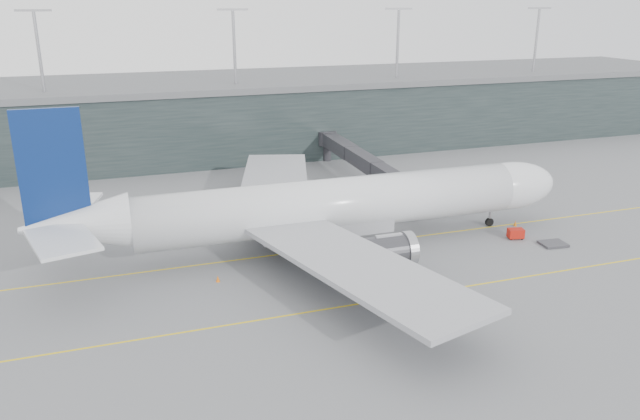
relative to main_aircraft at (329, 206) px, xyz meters
name	(u,v)px	position (x,y,z in m)	size (l,w,h in m)	color
ground	(277,243)	(-6.14, 3.43, -5.60)	(320.00, 320.00, 0.00)	slate
taxiline_a	(285,254)	(-6.14, -0.57, -5.59)	(160.00, 0.25, 0.02)	yellow
taxiline_b	(327,309)	(-6.14, -16.57, -5.59)	(160.00, 0.25, 0.02)	yellow
taxiline_lead_main	(274,197)	(-1.14, 23.43, -5.59)	(0.25, 60.00, 0.02)	yellow
terminal	(205,115)	(-6.14, 61.43, 2.02)	(240.00, 36.00, 29.00)	#1E2729
main_aircraft	(329,206)	(0.00, 0.00, 0.00)	(70.96, 66.93, 19.96)	silver
jet_bridge	(358,159)	(15.00, 26.48, -1.10)	(3.94, 42.82, 6.02)	#29282D
gse_cart	(516,233)	(25.01, -5.66, -4.82)	(2.31, 1.75, 1.41)	#AB160C
baggage_dolly	(553,244)	(28.34, -9.28, -5.41)	(3.27, 2.62, 0.33)	#36363A
uld_a	(235,215)	(-9.65, 13.78, -4.64)	(2.43, 2.18, 1.83)	#343539
uld_b	(249,211)	(-7.18, 15.30, -4.75)	(1.79, 1.44, 1.62)	#343539
uld_c	(253,212)	(-6.75, 14.62, -4.73)	(2.26, 2.06, 1.67)	#343539
cone_nose	(515,223)	(28.09, -1.32, -5.20)	(0.50, 0.50, 0.80)	orange
cone_wing_stbd	(405,284)	(4.01, -14.38, -5.26)	(0.42, 0.42, 0.68)	orange
cone_wing_port	(307,208)	(1.99, 15.30, -5.26)	(0.43, 0.43, 0.69)	#D06E0B
cone_tail	(218,279)	(-15.78, -6.13, -5.22)	(0.48, 0.48, 0.76)	orange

